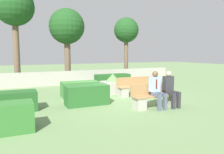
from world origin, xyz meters
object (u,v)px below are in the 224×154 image
Objects in this scene: bench_front at (156,98)px; person_seated_man at (157,88)px; bench_left_side at (138,88)px; planter_corner_left at (113,85)px; tree_center_left at (67,28)px; tree_leftmost at (14,8)px; person_seated_woman at (170,87)px; tree_center_right at (126,31)px.

bench_front is 1.41× the size of person_seated_man.
planter_corner_left reaches higher than bench_left_side.
planter_corner_left reaches higher than bench_front.
tree_center_left reaches higher than planter_corner_left.
tree_center_left reaches higher than bench_left_side.
planter_corner_left is (-0.16, 3.38, -0.33)m from person_seated_man.
bench_front and bench_left_side have the same top height.
person_seated_man is 0.23× the size of tree_leftmost.
tree_leftmost is at bearing 120.39° from person_seated_woman.
bench_left_side is at bearing -50.77° from tree_leftmost.
tree_center_left is at bearing 99.20° from bench_front.
bench_left_side is 2.47m from person_seated_man.
person_seated_woman is (0.62, -0.00, -0.02)m from person_seated_man.
tree_center_right reaches higher than planter_corner_left.
bench_front is 3.25m from planter_corner_left.
bench_front is at bearing -80.80° from tree_center_left.
tree_leftmost is 1.22× the size of tree_center_left.
person_seated_woman is at bearing -14.72° from bench_front.
bench_front is 0.41× the size of tree_center_right.
person_seated_man is 0.28× the size of tree_center_left.
tree_leftmost is at bearing 129.43° from planter_corner_left.
tree_center_left reaches higher than tree_center_right.
tree_leftmost is at bearing 117.98° from bench_front.
tree_center_left is at bearing 179.18° from tree_center_right.
tree_center_left is (3.13, -0.24, -1.04)m from tree_leftmost.
bench_left_side is 1.50× the size of person_seated_man.
person_seated_woman is 0.29× the size of tree_center_right.
bench_front is 0.44m from person_seated_man.
bench_left_side is at bearing -113.68° from tree_center_right.
tree_center_right is at bearing -0.82° from tree_center_left.
person_seated_man is (-0.66, -2.35, 0.41)m from bench_left_side.
tree_leftmost is at bearing 175.52° from tree_center_left.
tree_leftmost is 3.30m from tree_center_left.
tree_center_left reaches higher than person_seated_man.
bench_front is at bearing 61.17° from person_seated_man.
tree_center_left is (-1.08, 4.87, 3.25)m from planter_corner_left.
person_seated_man reaches higher than planter_corner_left.
person_seated_woman is 1.31× the size of planter_corner_left.
tree_center_right is at bearing 69.92° from bench_left_side.
bench_left_side is 9.06m from tree_leftmost.
person_seated_man is at bearing -87.34° from planter_corner_left.
person_seated_man is 0.29× the size of tree_center_right.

